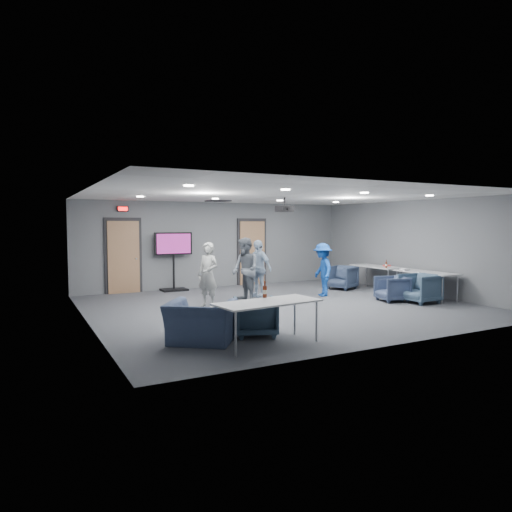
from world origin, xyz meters
name	(u,v)px	position (x,y,z in m)	size (l,w,h in m)	color
floor	(282,306)	(0.00, 0.00, 0.00)	(9.00, 9.00, 0.00)	#3D3F45
ceiling	(282,196)	(0.00, 0.00, 2.70)	(9.00, 9.00, 0.00)	white
wall_back	(218,245)	(0.00, 4.00, 1.35)	(9.00, 0.02, 2.70)	slate
wall_front	(405,264)	(0.00, -4.00, 1.35)	(9.00, 0.02, 2.70)	slate
wall_left	(87,257)	(-4.50, 0.00, 1.35)	(0.02, 8.00, 2.70)	slate
wall_right	(415,247)	(4.50, 0.00, 1.35)	(0.02, 8.00, 2.70)	slate
door_left	(124,257)	(-3.00, 3.95, 1.07)	(1.06, 0.17, 2.24)	black
door_right	(252,252)	(1.20, 3.95, 1.07)	(1.06, 0.17, 2.24)	black
exit_sign	(123,209)	(-3.00, 3.93, 2.45)	(0.32, 0.08, 0.16)	black
hvac_diffuser	(218,201)	(-0.50, 2.80, 2.69)	(0.60, 0.60, 0.03)	black
downlights	(282,196)	(0.00, 0.00, 2.68)	(6.18, 3.78, 0.02)	white
person_a	(208,275)	(-1.66, 0.69, 0.79)	(0.57, 0.38, 1.58)	#949694
person_b	(245,270)	(-0.50, 1.02, 0.83)	(0.81, 0.63, 1.66)	#565E68
person_c	(258,268)	(0.13, 1.51, 0.79)	(0.93, 0.39, 1.58)	#A9C0DA
person_d	(323,270)	(1.81, 0.82, 0.74)	(0.96, 0.55, 1.48)	#18459E
chair_right_a	(342,278)	(3.13, 1.63, 0.36)	(0.77, 0.79, 0.72)	#313E56
chair_right_b	(392,289)	(2.90, -0.75, 0.33)	(0.70, 0.72, 0.66)	#36425E
chair_right_c	(420,288)	(3.35, -1.26, 0.37)	(0.80, 0.82, 0.75)	#3C5167
chair_front_a	(255,316)	(-1.95, -2.33, 0.35)	(0.74, 0.76, 0.69)	#394E62
chair_front_b	(201,322)	(-3.01, -2.37, 0.35)	(1.09, 0.95, 0.71)	#3E4C6C
table_right_a	(377,268)	(4.00, 1.04, 0.68)	(0.72, 1.73, 0.73)	silver
table_right_b	(426,274)	(4.00, -0.86, 0.68)	(0.72, 1.72, 0.73)	silver
table_front_left	(268,304)	(-2.06, -3.00, 0.68)	(1.87, 0.95, 0.73)	silver
bottle_front	(265,291)	(-1.92, -2.63, 0.84)	(0.08, 0.08, 0.29)	#5D2210
bottle_right	(386,265)	(3.87, 0.50, 0.82)	(0.06, 0.06, 0.24)	#5D2210
snack_box	(387,266)	(4.22, 0.84, 0.75)	(0.20, 0.14, 0.05)	#D93B36
wrapper	(405,269)	(3.76, -0.33, 0.76)	(0.25, 0.17, 0.06)	silver
tv_stand	(174,258)	(-1.56, 3.75, 1.00)	(1.15, 0.55, 1.77)	black
projector	(285,209)	(0.37, 0.49, 2.40)	(0.42, 0.39, 0.37)	black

